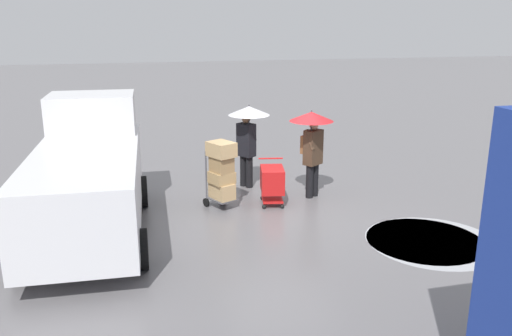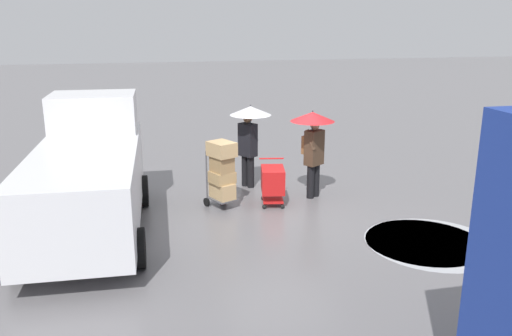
% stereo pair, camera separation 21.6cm
% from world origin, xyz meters
% --- Properties ---
extents(ground_plane, '(90.00, 90.00, 0.00)m').
position_xyz_m(ground_plane, '(0.00, 0.00, 0.00)').
color(ground_plane, slate).
extents(slush_patch_near_cluster, '(2.30, 2.30, 0.01)m').
position_xyz_m(slush_patch_near_cluster, '(-2.26, 2.36, 0.00)').
color(slush_patch_near_cluster, '#ADAFB5').
rests_on(slush_patch_near_cluster, ground).
extents(slush_patch_under_van, '(2.57, 2.57, 0.01)m').
position_xyz_m(slush_patch_under_van, '(-2.39, 2.47, 0.00)').
color(slush_patch_under_van, '#ADAFB5').
rests_on(slush_patch_under_van, ground).
extents(cargo_van_parked_right, '(2.37, 5.42, 2.60)m').
position_xyz_m(cargo_van_parked_right, '(4.07, 0.34, 1.18)').
color(cargo_van_parked_right, white).
rests_on(cargo_van_parked_right, ground).
extents(shopping_cart_vendor, '(0.69, 0.91, 1.02)m').
position_xyz_m(shopping_cart_vendor, '(0.07, -0.38, 0.57)').
color(shopping_cart_vendor, red).
rests_on(shopping_cart_vendor, ground).
extents(hand_dolly_boxes, '(0.77, 0.85, 1.55)m').
position_xyz_m(hand_dolly_boxes, '(1.26, -0.44, 0.88)').
color(hand_dolly_boxes, '#515156').
rests_on(hand_dolly_boxes, ground).
extents(pedestrian_pink_side, '(1.04, 1.04, 2.15)m').
position_xyz_m(pedestrian_pink_side, '(0.32, -1.81, 1.58)').
color(pedestrian_pink_side, black).
rests_on(pedestrian_pink_side, ground).
extents(pedestrian_black_side, '(1.04, 1.04, 2.15)m').
position_xyz_m(pedestrian_black_side, '(-0.97, -0.65, 1.57)').
color(pedestrian_black_side, black).
rests_on(pedestrian_black_side, ground).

